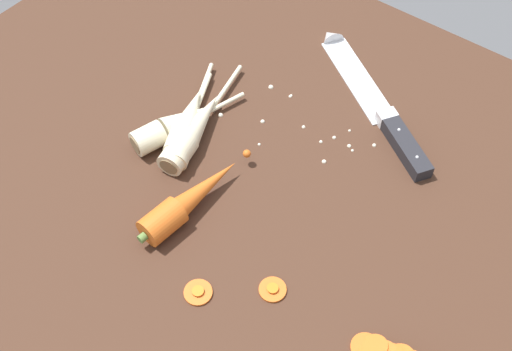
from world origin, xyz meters
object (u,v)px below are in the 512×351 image
Objects in this scene: parsnip_back at (188,121)px; carrot_slice_stray_mid at (198,292)px; chefs_knife at (369,94)px; parsnip_mid_right at (172,127)px; whole_carrot at (189,201)px; parsnip_mid_left at (194,130)px; parsnip_front at (186,130)px; carrot_slice_stray_near at (273,289)px.

carrot_slice_stray_mid is at bearing -46.44° from parsnip_back.
chefs_knife is 32.09cm from parsnip_mid_right.
whole_carrot reaches higher than parsnip_mid_left.
chefs_knife is 1.30× the size of parsnip_mid_left.
parsnip_mid_left is 26.11cm from carrot_slice_stray_mid.
parsnip_front is at bearing 132.78° from whole_carrot.
whole_carrot is at bearing -48.47° from parsnip_back.
parsnip_back is (-1.05, 1.61, -0.00)cm from parsnip_front.
parsnip_back is at bearing -128.84° from chefs_knife.
chefs_knife is 1.60× the size of parsnip_mid_right.
carrot_slice_stray_near is 9.56cm from carrot_slice_stray_mid.
carrot_slice_stray_mid is (19.27, -20.26, -1.62)cm from parsnip_back.
parsnip_mid_left is at bearing 127.73° from whole_carrot.
parsnip_back is at bearing 152.02° from carrot_slice_stray_near.
whole_carrot is at bearing -47.22° from parsnip_front.
carrot_slice_stray_near is (25.55, -12.52, -1.62)cm from parsnip_front.
carrot_slice_stray_mid is (9.41, -9.13, -1.74)cm from whole_carrot.
carrot_slice_stray_near is at bearing -22.93° from parsnip_mid_right.
whole_carrot reaches higher than chefs_knife.
whole_carrot is 14.13cm from parsnip_mid_right.
whole_carrot is 13.22cm from carrot_slice_stray_mid.
whole_carrot is at bearing 169.85° from carrot_slice_stray_near.
parsnip_mid_left is at bearing 151.71° from carrot_slice_stray_near.
parsnip_front is at bearing -137.50° from parsnip_mid_left.
parsnip_front reaches higher than carrot_slice_stray_near.
parsnip_mid_right is 27.25cm from carrot_slice_stray_mid.
carrot_slice_stray_near and carrot_slice_stray_mid have the same top height.
chefs_knife is at bearing 51.16° from parsnip_back.
chefs_knife is 37.95cm from carrot_slice_stray_near.
chefs_knife is 1.65× the size of parsnip_front.
parsnip_mid_right reaches higher than carrot_slice_stray_mid.
parsnip_mid_right is 2.66cm from parsnip_back.
parsnip_mid_right is 30.25cm from carrot_slice_stray_near.
parsnip_mid_left reaches higher than chefs_knife.
chefs_knife is 43.21cm from carrot_slice_stray_mid.
parsnip_front is at bearing 153.89° from carrot_slice_stray_near.
chefs_knife reaches higher than carrot_slice_stray_near.
parsnip_back is (-1.89, 0.84, 0.00)cm from parsnip_mid_left.
carrot_slice_stray_near is at bearing -28.29° from parsnip_mid_left.
parsnip_front is 1.92cm from parsnip_back.
parsnip_mid_right is at bearing -153.86° from parsnip_mid_left.
parsnip_mid_right reaches higher than carrot_slice_stray_near.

